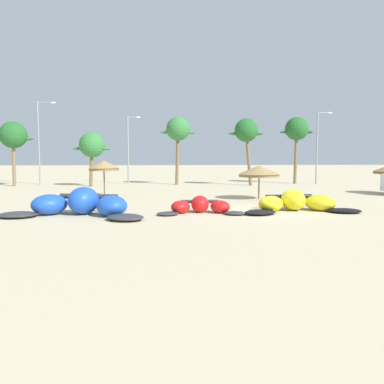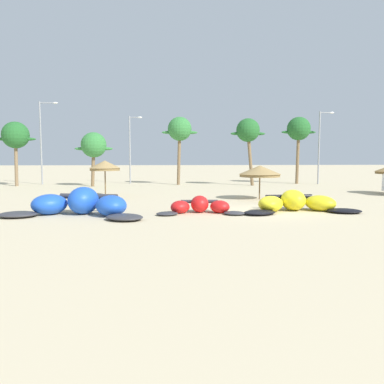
{
  "view_description": "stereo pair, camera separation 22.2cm",
  "coord_description": "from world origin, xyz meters",
  "px_view_note": "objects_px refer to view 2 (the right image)",
  "views": [
    {
      "loc": [
        -6.01,
        -22.04,
        3.21
      ],
      "look_at": [
        -4.1,
        2.0,
        1.0
      ],
      "focal_mm": 35.84,
      "sensor_mm": 36.0,
      "label": 1
    },
    {
      "loc": [
        -5.79,
        -22.06,
        3.21
      ],
      "look_at": [
        -4.1,
        2.0,
        1.0
      ],
      "focal_mm": 35.84,
      "sensor_mm": 36.0,
      "label": 2
    }
  ],
  "objects_px": {
    "beach_umbrella_middle": "(260,171)",
    "lamppost_east_center": "(320,143)",
    "kite_far_left": "(80,205)",
    "palm_leftmost": "(15,136)",
    "palm_left": "(94,146)",
    "lamppost_west": "(42,138)",
    "beach_umbrella_near_van": "(105,166)",
    "palm_center_left": "(248,131)",
    "palm_center_right": "(299,130)",
    "lamppost_west_center": "(131,146)",
    "palm_left_of_gap": "(180,130)",
    "kite_left": "(200,207)",
    "kite_left_of_center": "(296,203)"
  },
  "relations": [
    {
      "from": "beach_umbrella_middle",
      "to": "lamppost_east_center",
      "type": "height_order",
      "value": "lamppost_east_center"
    },
    {
      "from": "kite_far_left",
      "to": "beach_umbrella_middle",
      "type": "bearing_deg",
      "value": 31.13
    },
    {
      "from": "palm_leftmost",
      "to": "palm_left",
      "type": "distance_m",
      "value": 8.73
    },
    {
      "from": "kite_far_left",
      "to": "lamppost_west",
      "type": "relative_size",
      "value": 0.85
    },
    {
      "from": "kite_far_left",
      "to": "palm_leftmost",
      "type": "bearing_deg",
      "value": 117.68
    },
    {
      "from": "beach_umbrella_near_van",
      "to": "palm_center_left",
      "type": "relative_size",
      "value": 0.39
    },
    {
      "from": "beach_umbrella_middle",
      "to": "palm_center_right",
      "type": "bearing_deg",
      "value": 62.05
    },
    {
      "from": "kite_far_left",
      "to": "lamppost_west_center",
      "type": "height_order",
      "value": "lamppost_west_center"
    },
    {
      "from": "palm_left_of_gap",
      "to": "palm_center_left",
      "type": "height_order",
      "value": "palm_left_of_gap"
    },
    {
      "from": "kite_left",
      "to": "palm_leftmost",
      "type": "xyz_separation_m",
      "value": [
        -18.33,
        21.86,
        5.14
      ]
    },
    {
      "from": "palm_left_of_gap",
      "to": "lamppost_east_center",
      "type": "relative_size",
      "value": 0.92
    },
    {
      "from": "lamppost_west_center",
      "to": "lamppost_east_center",
      "type": "xyz_separation_m",
      "value": [
        22.34,
        -2.5,
        0.25
      ]
    },
    {
      "from": "kite_left",
      "to": "palm_left_of_gap",
      "type": "distance_m",
      "value": 23.48
    },
    {
      "from": "kite_left_of_center",
      "to": "lamppost_east_center",
      "type": "bearing_deg",
      "value": 64.52
    },
    {
      "from": "kite_far_left",
      "to": "beach_umbrella_near_van",
      "type": "height_order",
      "value": "beach_umbrella_near_van"
    },
    {
      "from": "beach_umbrella_middle",
      "to": "lamppost_west_center",
      "type": "bearing_deg",
      "value": 121.72
    },
    {
      "from": "beach_umbrella_near_van",
      "to": "palm_leftmost",
      "type": "xyz_separation_m",
      "value": [
        -11.46,
        11.98,
        3.0
      ]
    },
    {
      "from": "lamppost_west",
      "to": "palm_left_of_gap",
      "type": "bearing_deg",
      "value": -5.99
    },
    {
      "from": "lamppost_west",
      "to": "beach_umbrella_near_van",
      "type": "bearing_deg",
      "value": -57.14
    },
    {
      "from": "beach_umbrella_near_van",
      "to": "palm_left_of_gap",
      "type": "bearing_deg",
      "value": 62.88
    },
    {
      "from": "kite_left_of_center",
      "to": "beach_umbrella_middle",
      "type": "height_order",
      "value": "beach_umbrella_middle"
    },
    {
      "from": "beach_umbrella_middle",
      "to": "palm_left",
      "type": "distance_m",
      "value": 20.57
    },
    {
      "from": "kite_left",
      "to": "beach_umbrella_near_van",
      "type": "xyz_separation_m",
      "value": [
        -6.87,
        9.87,
        2.14
      ]
    },
    {
      "from": "kite_far_left",
      "to": "palm_left",
      "type": "height_order",
      "value": "palm_left"
    },
    {
      "from": "palm_center_right",
      "to": "lamppost_west_center",
      "type": "relative_size",
      "value": 0.99
    },
    {
      "from": "kite_left_of_center",
      "to": "palm_center_left",
      "type": "xyz_separation_m",
      "value": [
        1.56,
        20.57,
        5.57
      ]
    },
    {
      "from": "palm_center_left",
      "to": "lamppost_east_center",
      "type": "height_order",
      "value": "lamppost_east_center"
    },
    {
      "from": "beach_umbrella_near_van",
      "to": "palm_left",
      "type": "relative_size",
      "value": 0.5
    },
    {
      "from": "kite_left",
      "to": "palm_center_left",
      "type": "height_order",
      "value": "palm_center_left"
    },
    {
      "from": "beach_umbrella_middle",
      "to": "lamppost_west",
      "type": "bearing_deg",
      "value": 140.63
    },
    {
      "from": "kite_left",
      "to": "lamppost_west",
      "type": "relative_size",
      "value": 0.55
    },
    {
      "from": "kite_left",
      "to": "palm_left_of_gap",
      "type": "xyz_separation_m",
      "value": [
        -0.29,
        22.72,
        5.92
      ]
    },
    {
      "from": "palm_center_left",
      "to": "palm_left",
      "type": "bearing_deg",
      "value": -179.74
    },
    {
      "from": "lamppost_west_center",
      "to": "lamppost_east_center",
      "type": "distance_m",
      "value": 22.48
    },
    {
      "from": "kite_far_left",
      "to": "palm_left_of_gap",
      "type": "xyz_separation_m",
      "value": [
        6.4,
        23.05,
        5.71
      ]
    },
    {
      "from": "kite_far_left",
      "to": "kite_left_of_center",
      "type": "bearing_deg",
      "value": 3.13
    },
    {
      "from": "beach_umbrella_middle",
      "to": "palm_leftmost",
      "type": "xyz_separation_m",
      "value": [
        -23.49,
        15.03,
        3.37
      ]
    },
    {
      "from": "palm_leftmost",
      "to": "beach_umbrella_middle",
      "type": "bearing_deg",
      "value": -32.61
    },
    {
      "from": "palm_leftmost",
      "to": "palm_center_left",
      "type": "height_order",
      "value": "palm_center_left"
    },
    {
      "from": "kite_left_of_center",
      "to": "palm_left_of_gap",
      "type": "distance_m",
      "value": 23.88
    },
    {
      "from": "palm_leftmost",
      "to": "palm_center_right",
      "type": "bearing_deg",
      "value": 2.57
    },
    {
      "from": "lamppost_east_center",
      "to": "palm_leftmost",
      "type": "bearing_deg",
      "value": -178.94
    },
    {
      "from": "kite_left_of_center",
      "to": "palm_left_of_gap",
      "type": "bearing_deg",
      "value": 105.03
    },
    {
      "from": "kite_far_left",
      "to": "lamppost_west",
      "type": "bearing_deg",
      "value": 111.14
    },
    {
      "from": "palm_center_left",
      "to": "lamppost_west_center",
      "type": "distance_m",
      "value": 14.04
    },
    {
      "from": "palm_leftmost",
      "to": "palm_left",
      "type": "bearing_deg",
      "value": -6.74
    },
    {
      "from": "palm_center_left",
      "to": "lamppost_west",
      "type": "relative_size",
      "value": 0.78
    },
    {
      "from": "palm_left",
      "to": "palm_center_right",
      "type": "distance_m",
      "value": 23.84
    },
    {
      "from": "kite_left_of_center",
      "to": "lamppost_east_center",
      "type": "relative_size",
      "value": 0.86
    },
    {
      "from": "lamppost_west_center",
      "to": "beach_umbrella_middle",
      "type": "bearing_deg",
      "value": -58.28
    }
  ]
}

